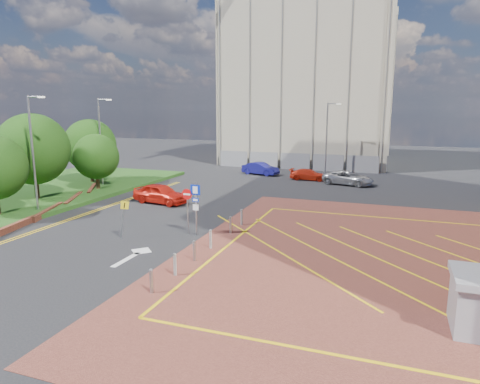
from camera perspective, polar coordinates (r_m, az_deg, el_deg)
The scene contains 19 objects.
ground at distance 25.07m, azimuth -7.85°, elevation -6.22°, with size 140.00×140.00×0.00m, color black.
forecourt at distance 22.59m, azimuth 25.99°, elevation -9.23°, with size 26.00×26.00×0.02m, color brown.
grass_bed at distance 40.54m, azimuth -26.87°, elevation -0.41°, with size 14.00×32.00×0.30m, color #224917.
retaining_wall at distance 33.43m, azimuth -24.47°, elevation -2.37°, with size 6.06×20.33×0.40m.
tree_b at distance 37.52m, azimuth -25.87°, elevation 5.15°, with size 5.60×5.60×6.74m.
tree_c at distance 39.99m, azimuth -18.63°, elevation 4.49°, with size 4.00×4.00×4.90m.
tree_d at distance 44.12m, azimuth -19.35°, elevation 5.90°, with size 5.00×5.00×6.08m.
lamp_left_near at distance 33.20m, azimuth -25.86°, elevation 5.25°, with size 1.53×0.16×8.00m.
lamp_left_far at distance 41.99m, azimuth -18.06°, elevation 6.83°, with size 1.53×0.16×8.00m.
lamp_back at distance 49.76m, azimuth 11.56°, elevation 7.40°, with size 1.53×0.16×8.00m.
sign_cluster at distance 25.28m, azimuth -6.35°, elevation -1.45°, with size 1.17×0.12×3.20m.
warning_sign at distance 25.41m, azimuth -15.29°, elevation -2.94°, with size 0.63×0.39×2.25m.
bollard_row at distance 22.53m, azimuth -4.63°, elevation -6.91°, with size 0.14×11.14×0.90m.
construction_building at distance 62.27m, azimuth 9.64°, elevation 14.30°, with size 21.20×19.20×22.00m, color #ACA48C.
construction_fence at distance 52.56m, azimuth 8.41°, elevation 4.02°, with size 21.60×0.06×2.00m, color gray.
car_red_left at distance 34.37m, azimuth -10.55°, elevation -0.20°, with size 1.84×4.57×1.56m, color red.
car_blue_back at distance 48.31m, azimuth 2.74°, elevation 3.14°, with size 1.48×4.25×1.40m, color navy.
car_red_back at distance 45.28m, azimuth 9.17°, elevation 2.31°, with size 1.61×3.97×1.15m, color red.
car_silver_back at distance 43.27m, azimuth 14.22°, elevation 1.83°, with size 2.24×4.86×1.35m, color #A5A6AD.
Camera 1 is at (11.21, -21.15, 7.46)m, focal length 32.00 mm.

